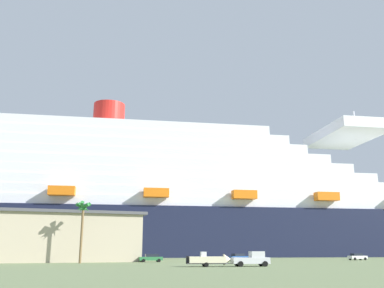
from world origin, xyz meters
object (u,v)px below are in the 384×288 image
object	(u,v)px
cruise_ship	(186,205)
parked_car_white_van	(357,257)
parked_car_green_wagon	(151,258)
small_boat_on_trailer	(211,260)
palm_tree	(83,213)
parked_car_blue_suv	(239,257)
pickup_truck	(252,259)

from	to	relation	value
cruise_ship	parked_car_white_van	distance (m)	65.29
cruise_ship	parked_car_green_wagon	xyz separation A→B (m)	(-22.36, -59.62, -17.25)
small_boat_on_trailer	palm_tree	bearing A→B (deg)	130.74
cruise_ship	small_boat_on_trailer	world-z (taller)	cruise_ship
palm_tree	parked_car_white_van	xyz separation A→B (m)	(65.11, 8.51, -8.43)
parked_car_blue_suv	pickup_truck	bearing A→B (deg)	-107.63
small_boat_on_trailer	parked_car_blue_suv	size ratio (longest dim) A/B	1.59
palm_tree	parked_car_blue_suv	distance (m)	37.34
palm_tree	parked_car_white_van	bearing A→B (deg)	7.45
cruise_ship	pickup_truck	world-z (taller)	cruise_ship
parked_car_green_wagon	parked_car_blue_suv	xyz separation A→B (m)	(20.95, 4.86, -0.00)
small_boat_on_trailer	palm_tree	world-z (taller)	palm_tree
pickup_truck	parked_car_green_wagon	size ratio (longest dim) A/B	1.21
parked_car_green_wagon	parked_car_blue_suv	bearing A→B (deg)	13.05
pickup_truck	small_boat_on_trailer	distance (m)	6.24
parked_car_white_van	parked_car_green_wagon	distance (m)	51.16
cruise_ship	parked_car_green_wagon	bearing A→B (deg)	-110.56
palm_tree	parked_car_blue_suv	xyz separation A→B (m)	(35.02, 9.82, -8.43)
pickup_truck	small_boat_on_trailer	world-z (taller)	pickup_truck
parked_car_green_wagon	small_boat_on_trailer	bearing A→B (deg)	-80.29
pickup_truck	parked_car_blue_suv	size ratio (longest dim) A/B	1.20
cruise_ship	parked_car_green_wagon	distance (m)	65.97
pickup_truck	parked_car_green_wagon	distance (m)	29.25
small_boat_on_trailer	parked_car_green_wagon	world-z (taller)	small_boat_on_trailer
parked_car_green_wagon	parked_car_blue_suv	world-z (taller)	same
cruise_ship	small_boat_on_trailer	xyz separation A→B (m)	(-17.81, -86.20, -17.12)
pickup_truck	palm_tree	bearing A→B (deg)	138.15
cruise_ship	parked_car_white_van	world-z (taller)	cruise_ship
small_boat_on_trailer	parked_car_blue_suv	world-z (taller)	small_boat_on_trailer
pickup_truck	parked_car_white_van	world-z (taller)	pickup_truck
parked_car_green_wagon	parked_car_blue_suv	distance (m)	21.50
pickup_truck	parked_car_blue_suv	bearing A→B (deg)	72.37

